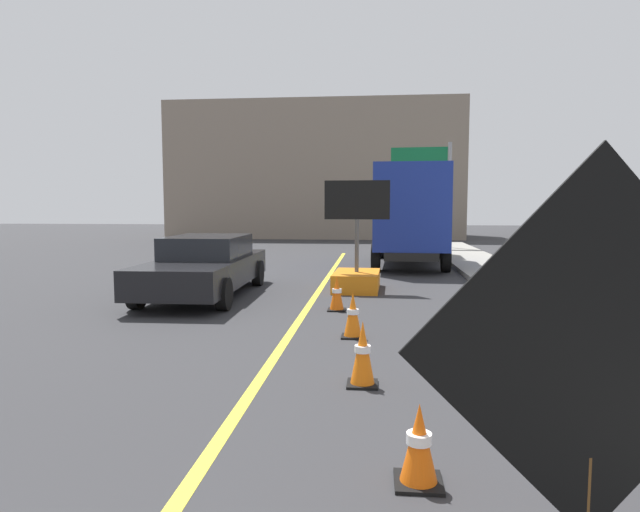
% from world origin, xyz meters
% --- Properties ---
extents(lane_center_stripe, '(0.14, 36.00, 0.01)m').
position_xyz_m(lane_center_stripe, '(0.00, 6.00, 0.00)').
color(lane_center_stripe, yellow).
rests_on(lane_center_stripe, ground).
extents(roadwork_sign, '(1.59, 0.40, 2.33)m').
position_xyz_m(roadwork_sign, '(2.25, 2.50, 1.47)').
color(roadwork_sign, '#593819').
rests_on(roadwork_sign, ground).
extents(arrow_board_trailer, '(1.60, 1.84, 2.70)m').
position_xyz_m(arrow_board_trailer, '(0.92, 13.61, 0.48)').
color(arrow_board_trailer, orange).
rests_on(arrow_board_trailer, ground).
extents(box_truck, '(2.71, 6.94, 3.37)m').
position_xyz_m(box_truck, '(2.57, 19.45, 1.82)').
color(box_truck, black).
rests_on(box_truck, ground).
extents(pickup_car, '(2.09, 5.22, 1.38)m').
position_xyz_m(pickup_car, '(-2.55, 12.42, 0.70)').
color(pickup_car, black).
rests_on(pickup_car, ground).
extents(highway_guide_sign, '(2.78, 0.35, 5.00)m').
position_xyz_m(highway_guide_sign, '(3.98, 26.10, 3.42)').
color(highway_guide_sign, gray).
rests_on(highway_guide_sign, ground).
extents(far_building_block, '(18.82, 7.58, 8.66)m').
position_xyz_m(far_building_block, '(-2.58, 37.36, 4.33)').
color(far_building_block, gray).
rests_on(far_building_block, ground).
extents(traffic_cone_near_sign, '(0.36, 0.36, 0.62)m').
position_xyz_m(traffic_cone_near_sign, '(1.71, 4.19, 0.30)').
color(traffic_cone_near_sign, black).
rests_on(traffic_cone_near_sign, ground).
extents(traffic_cone_mid_lane, '(0.36, 0.36, 0.76)m').
position_xyz_m(traffic_cone_mid_lane, '(1.23, 6.40, 0.37)').
color(traffic_cone_mid_lane, black).
rests_on(traffic_cone_mid_lane, ground).
extents(traffic_cone_far_lane, '(0.36, 0.36, 0.73)m').
position_xyz_m(traffic_cone_far_lane, '(1.03, 8.70, 0.36)').
color(traffic_cone_far_lane, black).
rests_on(traffic_cone_far_lane, ground).
extents(traffic_cone_curbside, '(0.36, 0.36, 0.70)m').
position_xyz_m(traffic_cone_curbside, '(0.62, 10.89, 0.34)').
color(traffic_cone_curbside, black).
rests_on(traffic_cone_curbside, ground).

